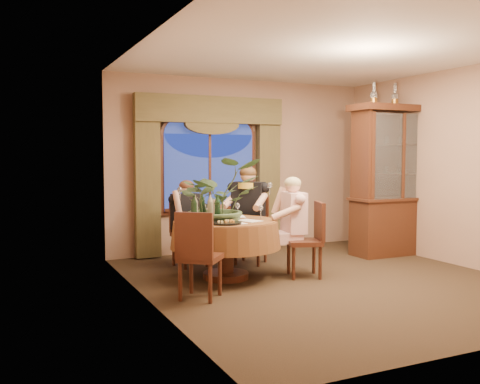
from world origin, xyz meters
name	(u,v)px	position (x,y,z in m)	size (l,w,h in m)	color
floor	(327,281)	(0.00, 0.00, 0.00)	(5.00, 5.00, 0.00)	black
wall_back	(242,165)	(0.00, 2.50, 1.40)	(4.50, 4.50, 0.00)	#946F59
wall_right	(462,167)	(2.25, 0.00, 1.40)	(5.00, 5.00, 0.00)	#946F59
ceiling	(329,53)	(0.00, 0.00, 2.80)	(5.00, 5.00, 0.00)	white
window	(210,172)	(-0.60, 2.43, 1.30)	(1.62, 0.10, 1.32)	navy
arched_transom	(209,123)	(-0.60, 2.43, 2.08)	(1.60, 0.06, 0.44)	navy
drapery_left	(147,181)	(-1.63, 2.38, 1.18)	(0.38, 0.14, 2.32)	#484023
drapery_right	(268,178)	(0.43, 2.38, 1.18)	(0.38, 0.14, 2.32)	#484023
swag_valance	(211,110)	(-0.60, 2.35, 2.28)	(2.45, 0.16, 0.42)	#484023
dining_table	(226,249)	(-1.08, 0.67, 0.38)	(1.40, 1.40, 0.75)	maroon
china_cabinet	(393,180)	(1.98, 1.10, 1.17)	(1.44, 0.57, 2.34)	#371B10
oil_lamp_left	(374,93)	(1.57, 1.10, 2.51)	(0.11, 0.11, 0.34)	#A5722D
oil_lamp_center	(395,94)	(1.98, 1.10, 2.51)	(0.11, 0.11, 0.34)	#A5722D
oil_lamp_right	(415,96)	(2.38, 1.10, 2.51)	(0.11, 0.11, 0.34)	#A5722D
chair_right	(304,240)	(-0.13, 0.33, 0.48)	(0.42, 0.42, 0.96)	black
chair_back_right	(251,231)	(-0.38, 1.37, 0.48)	(0.42, 0.42, 0.96)	black
chair_back	(190,232)	(-1.24, 1.58, 0.48)	(0.42, 0.42, 0.96)	black
chair_front_left	(200,255)	(-1.71, -0.08, 0.48)	(0.42, 0.42, 0.96)	black
person_pink	(294,226)	(-0.17, 0.51, 0.65)	(0.46, 0.42, 1.29)	beige
person_back	(186,223)	(-1.28, 1.61, 0.61)	(0.44, 0.40, 1.22)	black
person_scarf	(248,215)	(-0.43, 1.35, 0.71)	(0.51, 0.46, 1.41)	black
stoneware_vase	(214,210)	(-1.20, 0.76, 0.88)	(0.14, 0.14, 0.25)	#9D8068
centerpiece_plant	(218,168)	(-1.16, 0.75, 1.41)	(1.06, 1.18, 0.92)	#3B5432
olive_bowl	(231,219)	(-1.05, 0.58, 0.77)	(0.16, 0.16, 0.05)	brown
cheese_platter	(226,223)	(-1.23, 0.31, 0.76)	(0.38, 0.38, 0.02)	black
wine_bottle_0	(210,207)	(-1.28, 0.71, 0.92)	(0.07, 0.07, 0.33)	tan
wine_bottle_1	(194,209)	(-1.54, 0.57, 0.92)	(0.07, 0.07, 0.33)	black
wine_bottle_2	(217,208)	(-1.22, 0.60, 0.92)	(0.07, 0.07, 0.33)	black
wine_bottle_3	(202,207)	(-1.33, 0.84, 0.92)	(0.07, 0.07, 0.33)	black
wine_bottle_4	(195,208)	(-1.47, 0.73, 0.92)	(0.07, 0.07, 0.33)	tan
tasting_paper_0	(249,221)	(-0.85, 0.45, 0.75)	(0.21, 0.30, 0.00)	white
tasting_paper_1	(237,216)	(-0.81, 0.94, 0.75)	(0.21, 0.30, 0.00)	white
tasting_paper_2	(234,223)	(-1.12, 0.33, 0.75)	(0.21, 0.30, 0.00)	white
wine_glass_person_pink	(261,212)	(-0.62, 0.59, 0.84)	(0.07, 0.07, 0.18)	silver
wine_glass_person_back	(205,210)	(-1.18, 1.12, 0.84)	(0.07, 0.07, 0.18)	silver
wine_glass_person_scarf	(238,209)	(-0.76, 1.00, 0.84)	(0.07, 0.07, 0.18)	silver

